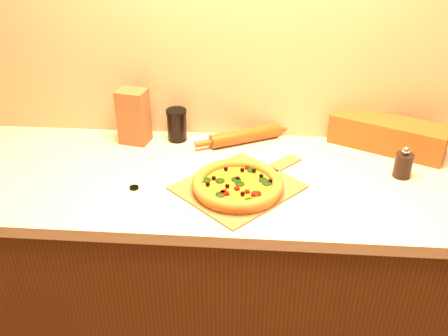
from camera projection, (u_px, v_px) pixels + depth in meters
The scene contains 10 objects.
cabinet at pixel (248, 279), 1.95m from camera, with size 2.80×0.65×0.86m, color #40280D.
countertop at pixel (251, 182), 1.72m from camera, with size 2.84×0.68×0.04m, color #C1B497.
pizza_peel at pixel (241, 186), 1.66m from camera, with size 0.47×0.48×0.01m.
pizza at pixel (238, 185), 1.62m from camera, with size 0.30×0.30×0.04m.
bottle_cap at pixel (134, 188), 1.65m from camera, with size 0.03×0.03×0.01m, color black.
pepper_grinder at pixel (403, 164), 1.69m from camera, with size 0.06×0.06×0.11m.
rolling_pin at pixel (245, 136), 1.92m from camera, with size 0.38×0.20×0.06m.
bread_bag at pixel (387, 134), 1.87m from camera, with size 0.42×0.14×0.11m, color brown.
paper_bag at pixel (134, 117), 1.89m from camera, with size 0.11×0.08×0.21m, color brown.
dark_jar at pixel (177, 125), 1.92m from camera, with size 0.08×0.08×0.13m.
Camera 1 is at (0.02, -0.04, 1.79)m, focal length 40.00 mm.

